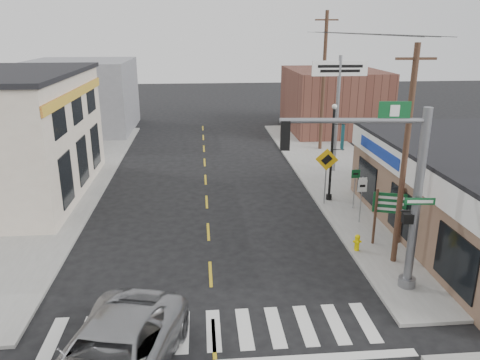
{
  "coord_description": "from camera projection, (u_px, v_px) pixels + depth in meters",
  "views": [
    {
      "loc": [
        -0.25,
        -12.35,
        9.24
      ],
      "look_at": [
        1.45,
        7.22,
        2.8
      ],
      "focal_mm": 35.0,
      "sensor_mm": 36.0,
      "label": 1
    }
  ],
  "objects": [
    {
      "name": "fire_hydrant",
      "position": [
        357.0,
        242.0,
        19.93
      ],
      "size": [
        0.23,
        0.23,
        0.73
      ],
      "rotation": [
        0.0,
        0.0,
        -0.13
      ],
      "color": "#E3CB00",
      "rests_on": "sidewalk_right"
    },
    {
      "name": "ground",
      "position": [
        214.0,
        338.0,
        14.59
      ],
      "size": [
        140.0,
        140.0,
        0.0
      ],
      "primitive_type": "plane",
      "color": "black",
      "rests_on": "ground"
    },
    {
      "name": "utility_pole_near",
      "position": [
        405.0,
        157.0,
        17.8
      ],
      "size": [
        1.5,
        0.22,
        8.6
      ],
      "rotation": [
        0.0,
        0.0,
        -0.03
      ],
      "color": "#4D3B1F",
      "rests_on": "sidewalk_right"
    },
    {
      "name": "suv",
      "position": [
        111.0,
        360.0,
        12.34
      ],
      "size": [
        4.27,
        6.75,
        1.74
      ],
      "primitive_type": "imported",
      "rotation": [
        0.0,
        0.0,
        -0.24
      ],
      "color": "#98999C",
      "rests_on": "ground"
    },
    {
      "name": "guide_sign",
      "position": [
        389.0,
        208.0,
        20.19
      ],
      "size": [
        1.45,
        0.13,
        2.54
      ],
      "rotation": [
        0.0,
        0.0,
        -0.32
      ],
      "color": "#4D3324",
      "rests_on": "sidewalk_right"
    },
    {
      "name": "utility_pole_far",
      "position": [
        323.0,
        81.0,
        35.19
      ],
      "size": [
        1.79,
        0.27,
        10.28
      ],
      "rotation": [
        0.0,
        0.0,
        0.12
      ],
      "color": "#492E22",
      "rests_on": "sidewalk_right"
    },
    {
      "name": "shrub_back",
      "position": [
        424.0,
        217.0,
        22.56
      ],
      "size": [
        1.05,
        1.05,
        0.78
      ],
      "primitive_type": "ellipsoid",
      "color": "black",
      "rests_on": "sidewalk_right"
    },
    {
      "name": "dance_center_sign",
      "position": [
        339.0,
        86.0,
        29.47
      ],
      "size": [
        3.51,
        0.22,
        7.46
      ],
      "rotation": [
        0.0,
        0.0,
        -0.01
      ],
      "color": "gray",
      "rests_on": "sidewalk_right"
    },
    {
      "name": "sidewalk_left",
      "position": [
        45.0,
        199.0,
        26.14
      ],
      "size": [
        6.0,
        38.0,
        0.13
      ],
      "primitive_type": "cube",
      "color": "gray",
      "rests_on": "ground"
    },
    {
      "name": "lamp_post",
      "position": [
        333.0,
        146.0,
        25.0
      ],
      "size": [
        0.69,
        0.54,
        5.3
      ],
      "rotation": [
        0.0,
        0.0,
        -0.25
      ],
      "color": "black",
      "rests_on": "sidewalk_right"
    },
    {
      "name": "traffic_signal_pole",
      "position": [
        396.0,
        183.0,
        15.97
      ],
      "size": [
        5.38,
        0.39,
        6.82
      ],
      "rotation": [
        0.0,
        0.0,
        -0.09
      ],
      "color": "slate",
      "rests_on": "sidewalk_right"
    },
    {
      "name": "bldg_distant_right",
      "position": [
        333.0,
        100.0,
        43.11
      ],
      "size": [
        8.0,
        10.0,
        5.6
      ],
      "primitive_type": "cube",
      "color": "brown",
      "rests_on": "ground"
    },
    {
      "name": "bldg_distant_left",
      "position": [
        82.0,
        96.0,
        42.99
      ],
      "size": [
        9.0,
        10.0,
        6.4
      ],
      "primitive_type": "cube",
      "color": "gray",
      "rests_on": "ground"
    },
    {
      "name": "crosswalk",
      "position": [
        213.0,
        330.0,
        14.97
      ],
      "size": [
        11.0,
        2.2,
        0.01
      ],
      "primitive_type": "cube",
      "color": "silver",
      "rests_on": "ground"
    },
    {
      "name": "shrub_front",
      "position": [
        461.0,
        261.0,
        18.04
      ],
      "size": [
        1.34,
        1.34,
        1.0
      ],
      "primitive_type": "ellipsoid",
      "color": "#163B17",
      "rests_on": "sidewalk_right"
    },
    {
      "name": "bare_tree",
      "position": [
        447.0,
        184.0,
        18.19
      ],
      "size": [
        2.1,
        2.1,
        4.19
      ],
      "rotation": [
        0.0,
        0.0,
        0.43
      ],
      "color": "black",
      "rests_on": "sidewalk_right"
    },
    {
      "name": "ped_crossing_sign",
      "position": [
        326.0,
        167.0,
        24.69
      ],
      "size": [
        1.2,
        0.08,
        3.09
      ],
      "rotation": [
        0.0,
        0.0,
        -0.27
      ],
      "color": "gray",
      "rests_on": "sidewalk_right"
    },
    {
      "name": "sidewalk_right",
      "position": [
        359.0,
        190.0,
        27.62
      ],
      "size": [
        6.0,
        38.0,
        0.13
      ],
      "primitive_type": "cube",
      "color": "gray",
      "rests_on": "ground"
    },
    {
      "name": "center_line",
      "position": [
        208.0,
        232.0,
        22.16
      ],
      "size": [
        0.12,
        56.0,
        0.01
      ],
      "primitive_type": "cube",
      "color": "gold",
      "rests_on": "ground"
    }
  ]
}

